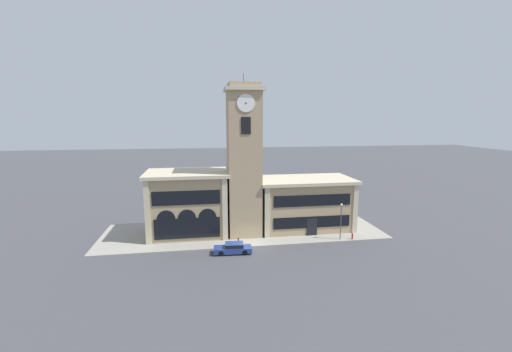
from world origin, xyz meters
The scene contains 9 objects.
ground_plane centered at (0.00, 0.00, 0.00)m, with size 300.00×300.00×0.00m, color #424247.
sidewalk_kerb centered at (0.00, 6.17, 0.07)m, with size 39.93×12.34×0.15m.
clock_tower centered at (0.00, 5.11, 10.55)m, with size 5.16×5.16×22.20m.
town_hall_left_wing centered at (-7.87, 6.58, 4.56)m, with size 11.39×8.16×9.06m.
town_hall_right_wing centered at (9.25, 6.59, 3.84)m, with size 14.14×8.16×7.63m.
parked_car_near centered at (-2.22, -1.53, 0.69)m, with size 4.73×2.00×1.31m.
street_lamp centered at (12.57, 0.69, 3.49)m, with size 0.36×0.36×4.99m.
bollard centered at (-1.37, 0.51, 0.67)m, with size 0.18×0.18×1.06m.
fire_hydrant centered at (14.21, 0.45, 0.57)m, with size 0.22×0.22×0.87m.
Camera 1 is at (-5.79, -41.35, 16.43)m, focal length 24.00 mm.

